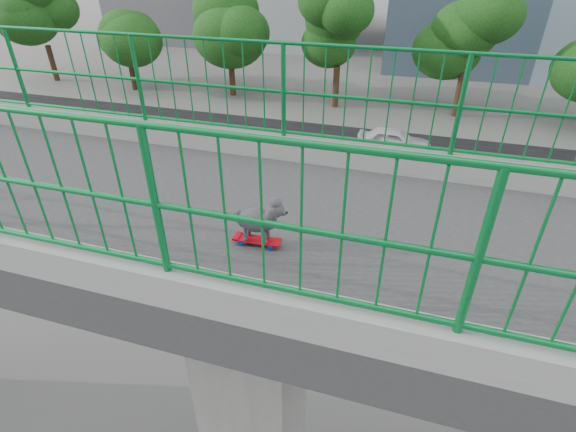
% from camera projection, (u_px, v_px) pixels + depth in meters
% --- Properties ---
extents(road, '(18.00, 90.00, 0.02)m').
position_uv_depth(road, '(365.00, 201.00, 18.65)').
color(road, black).
rests_on(road, ground).
extents(footbridge, '(3.00, 24.00, 7.00)m').
position_uv_depth(footbridge, '(251.00, 332.00, 5.35)').
color(footbridge, '#2D2D2F').
rests_on(footbridge, ground).
extents(railing, '(3.00, 24.00, 1.42)m').
position_uv_depth(railing, '(242.00, 192.00, 4.29)').
color(railing, gray).
rests_on(railing, footbridge).
extents(street_trees, '(5.30, 60.40, 7.26)m').
position_uv_depth(street_trees, '(420.00, 38.00, 26.49)').
color(street_trees, black).
rests_on(street_trees, ground).
extents(skateboard, '(0.15, 0.44, 0.06)m').
position_uv_depth(skateboard, '(257.00, 240.00, 3.87)').
color(skateboard, red).
rests_on(skateboard, footbridge).
extents(poodle, '(0.22, 0.50, 0.41)m').
position_uv_depth(poodle, '(259.00, 219.00, 3.74)').
color(poodle, '#29262B').
rests_on(poodle, skateboard).
extents(car_0, '(1.74, 4.32, 1.47)m').
position_uv_depth(car_0, '(2.00, 225.00, 15.67)').
color(car_0, silver).
rests_on(car_0, ground).
extents(car_1, '(1.47, 4.21, 1.39)m').
position_uv_depth(car_1, '(378.00, 239.00, 14.96)').
color(car_1, gray).
rests_on(car_1, ground).
extents(car_2, '(2.26, 4.90, 1.36)m').
position_uv_depth(car_2, '(231.00, 175.00, 19.32)').
color(car_2, '#BA1907').
rests_on(car_2, ground).
extents(car_3, '(2.06, 5.06, 1.47)m').
position_uv_depth(car_3, '(499.00, 177.00, 19.00)').
color(car_3, silver).
rests_on(car_3, ground).
extents(car_4, '(1.57, 3.90, 1.33)m').
position_uv_depth(car_4, '(394.00, 141.00, 22.86)').
color(car_4, silver).
rests_on(car_4, ground).
extents(car_5, '(1.40, 4.01, 1.32)m').
position_uv_depth(car_5, '(471.00, 322.00, 11.65)').
color(car_5, gray).
rests_on(car_5, ground).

